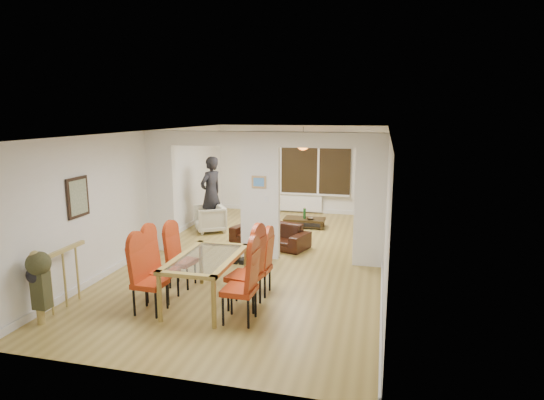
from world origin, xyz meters
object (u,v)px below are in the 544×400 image
at_px(person, 211,193).
at_px(bowl, 310,219).
at_px(dining_chair_la, 150,278).
at_px(dining_chair_rc, 258,264).
at_px(armchair, 210,219).
at_px(dining_table, 207,280).
at_px(bottle, 305,213).
at_px(dining_chair_rb, 244,271).
at_px(sofa, 270,234).
at_px(dining_chair_lb, 162,267).
at_px(television, 364,217).
at_px(dining_chair_lc, 182,258).
at_px(coffee_table, 304,223).
at_px(dining_chair_ra, 239,284).

distance_m(person, bowl, 2.65).
relative_size(dining_chair_la, dining_chair_rc, 1.07).
height_order(dining_chair_la, armchair, dining_chair_la).
relative_size(dining_table, bottle, 5.77).
height_order(dining_chair_rb, person, person).
distance_m(dining_chair_la, sofa, 3.96).
bearing_deg(dining_table, dining_chair_rc, 40.31).
bearing_deg(person, armchair, 37.24).
relative_size(dining_chair_lb, sofa, 0.61).
relative_size(television, bowl, 5.05).
distance_m(dining_chair_lb, dining_chair_rc, 1.54).
height_order(dining_table, bottle, dining_table).
bearing_deg(bottle, armchair, -156.99).
bearing_deg(dining_chair_la, dining_chair_lb, 98.31).
distance_m(dining_chair_lc, bowl, 4.71).
bearing_deg(bottle, coffee_table, 99.36).
bearing_deg(dining_table, television, 67.80).
xyz_separation_m(dining_chair_la, person, (-0.95, 4.97, 0.39)).
bearing_deg(person, sofa, 81.21).
distance_m(dining_chair_ra, dining_chair_rc, 1.06).
height_order(dining_chair_rb, armchair, dining_chair_rb).
xyz_separation_m(dining_chair_rc, television, (1.53, 4.84, -0.22)).
relative_size(dining_chair_ra, sofa, 0.63).
xyz_separation_m(armchair, coffee_table, (2.24, 1.01, -0.21)).
xyz_separation_m(dining_chair_rb, sofa, (-0.44, 3.34, -0.33)).
height_order(person, coffee_table, person).
relative_size(dining_chair_lb, dining_chair_ra, 0.97).
bearing_deg(bowl, dining_table, -99.60).
relative_size(dining_chair_lb, television, 1.10).
bearing_deg(dining_chair_lc, dining_chair_rc, 10.24).
relative_size(dining_chair_rb, television, 1.19).
height_order(dining_chair_ra, bowl, dining_chair_ra).
height_order(dining_table, television, dining_table).
distance_m(dining_chair_rc, coffee_table, 4.59).
height_order(dining_chair_lb, bottle, dining_chair_lb).
bearing_deg(dining_chair_lb, dining_chair_lc, 88.33).
height_order(dining_chair_lb, armchair, dining_chair_lb).
distance_m(armchair, coffee_table, 2.47).
bearing_deg(dining_chair_lb, television, 64.92).
height_order(dining_chair_lc, sofa, dining_chair_lc).
bearing_deg(dining_chair_ra, dining_chair_lc, 143.98).
bearing_deg(bottle, bowl, -21.37).
bearing_deg(dining_chair_la, dining_chair_lc, 92.55).
relative_size(dining_table, dining_chair_lc, 1.62).
bearing_deg(coffee_table, sofa, -105.21).
bearing_deg(coffee_table, armchair, -155.83).
height_order(dining_chair_lc, dining_chair_rc, dining_chair_rc).
distance_m(dining_chair_ra, armchair, 5.15).
distance_m(dining_chair_lb, bowl, 5.33).
bearing_deg(armchair, bottle, 80.98).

